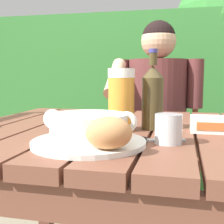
% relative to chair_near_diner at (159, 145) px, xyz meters
% --- Properties ---
extents(dining_table, '(1.12, 0.91, 0.76)m').
position_rel_chair_near_diner_xyz_m(dining_table, '(-0.01, -0.89, 0.16)').
color(dining_table, brown).
rests_on(dining_table, ground_plane).
extents(hedge_backdrop, '(2.94, 0.94, 1.84)m').
position_rel_chair_near_diner_xyz_m(hedge_backdrop, '(0.12, 0.84, 0.38)').
color(hedge_backdrop, '#317130').
rests_on(hedge_backdrop, ground_plane).
extents(chair_near_diner, '(0.47, 0.44, 1.01)m').
position_rel_chair_near_diner_xyz_m(chair_near_diner, '(0.00, 0.00, 0.00)').
color(chair_near_diner, brown).
rests_on(chair_near_diner, ground_plane).
extents(person_eating, '(0.48, 0.47, 1.22)m').
position_rel_chair_near_diner_xyz_m(person_eating, '(-0.00, -0.20, 0.22)').
color(person_eating, brown).
rests_on(person_eating, ground_plane).
extents(serving_plate, '(0.28, 0.28, 0.01)m').
position_rel_chair_near_diner_xyz_m(serving_plate, '(-0.08, -1.16, 0.27)').
color(serving_plate, white).
rests_on(serving_plate, dining_table).
extents(soup_bowl, '(0.24, 0.19, 0.07)m').
position_rel_chair_near_diner_xyz_m(soup_bowl, '(-0.08, -1.16, 0.31)').
color(soup_bowl, white).
rests_on(soup_bowl, serving_plate).
extents(bread_roll, '(0.11, 0.09, 0.07)m').
position_rel_chair_near_diner_xyz_m(bread_roll, '(-0.02, -1.23, 0.31)').
color(bread_roll, tan).
rests_on(bread_roll, serving_plate).
extents(beer_glass, '(0.08, 0.08, 0.19)m').
position_rel_chair_near_diner_xyz_m(beer_glass, '(-0.05, -0.95, 0.36)').
color(beer_glass, orange).
rests_on(beer_glass, dining_table).
extents(beer_bottle, '(0.07, 0.07, 0.25)m').
position_rel_chair_near_diner_xyz_m(beer_bottle, '(0.04, -0.91, 0.37)').
color(beer_bottle, '#473A1F').
rests_on(beer_bottle, dining_table).
extents(water_glass_small, '(0.07, 0.07, 0.07)m').
position_rel_chair_near_diner_xyz_m(water_glass_small, '(0.10, -1.10, 0.30)').
color(water_glass_small, silver).
rests_on(water_glass_small, dining_table).
extents(butter_tub, '(0.11, 0.09, 0.05)m').
position_rel_chair_near_diner_xyz_m(butter_tub, '(0.22, -0.91, 0.29)').
color(butter_tub, white).
rests_on(butter_tub, dining_table).
extents(table_knife, '(0.17, 0.06, 0.01)m').
position_rel_chair_near_diner_xyz_m(table_knife, '(0.05, -1.08, 0.27)').
color(table_knife, silver).
rests_on(table_knife, dining_table).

